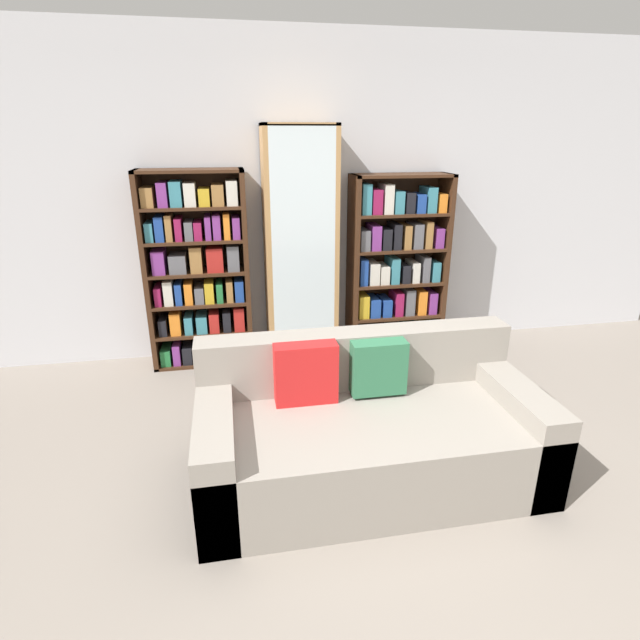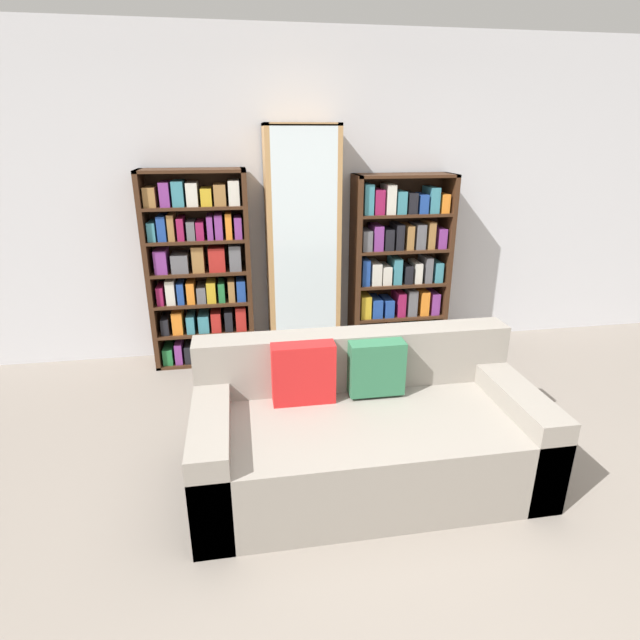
{
  "view_description": "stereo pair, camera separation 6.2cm",
  "coord_description": "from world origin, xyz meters",
  "px_view_note": "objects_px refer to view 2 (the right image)",
  "views": [
    {
      "loc": [
        -0.77,
        -1.79,
        1.9
      ],
      "look_at": [
        -0.17,
        1.44,
        0.67
      ],
      "focal_mm": 28.0,
      "sensor_mm": 36.0,
      "label": 1
    },
    {
      "loc": [
        -0.71,
        -1.8,
        1.9
      ],
      "look_at": [
        -0.17,
        1.44,
        0.67
      ],
      "focal_mm": 28.0,
      "sensor_mm": 36.0,
      "label": 2
    }
  ],
  "objects_px": {
    "couch": "(365,432)",
    "wine_bottle": "(393,382)",
    "display_cabinet": "(302,247)",
    "bookshelf_left": "(201,272)",
    "bookshelf_right": "(399,268)"
  },
  "relations": [
    {
      "from": "couch",
      "to": "bookshelf_right",
      "type": "relative_size",
      "value": 1.21
    },
    {
      "from": "display_cabinet",
      "to": "bookshelf_right",
      "type": "bearing_deg",
      "value": 1.1
    },
    {
      "from": "bookshelf_right",
      "to": "couch",
      "type": "bearing_deg",
      "value": -112.93
    },
    {
      "from": "bookshelf_left",
      "to": "bookshelf_right",
      "type": "relative_size",
      "value": 1.04
    },
    {
      "from": "bookshelf_left",
      "to": "display_cabinet",
      "type": "relative_size",
      "value": 0.83
    },
    {
      "from": "couch",
      "to": "display_cabinet",
      "type": "height_order",
      "value": "display_cabinet"
    },
    {
      "from": "display_cabinet",
      "to": "bookshelf_right",
      "type": "xyz_separation_m",
      "value": [
        0.87,
        0.02,
        -0.22
      ]
    },
    {
      "from": "bookshelf_left",
      "to": "bookshelf_right",
      "type": "height_order",
      "value": "bookshelf_left"
    },
    {
      "from": "bookshelf_right",
      "to": "wine_bottle",
      "type": "height_order",
      "value": "bookshelf_right"
    },
    {
      "from": "display_cabinet",
      "to": "wine_bottle",
      "type": "relative_size",
      "value": 5.1
    },
    {
      "from": "bookshelf_left",
      "to": "wine_bottle",
      "type": "relative_size",
      "value": 4.23
    },
    {
      "from": "bookshelf_right",
      "to": "wine_bottle",
      "type": "distance_m",
      "value": 1.21
    },
    {
      "from": "bookshelf_left",
      "to": "display_cabinet",
      "type": "xyz_separation_m",
      "value": [
        0.86,
        -0.02,
        0.19
      ]
    },
    {
      "from": "bookshelf_left",
      "to": "bookshelf_right",
      "type": "bearing_deg",
      "value": 0.01
    },
    {
      "from": "couch",
      "to": "wine_bottle",
      "type": "height_order",
      "value": "couch"
    }
  ]
}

